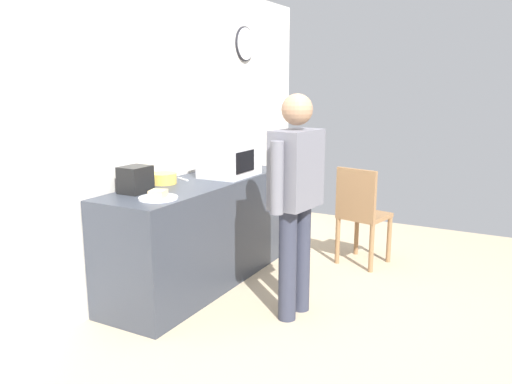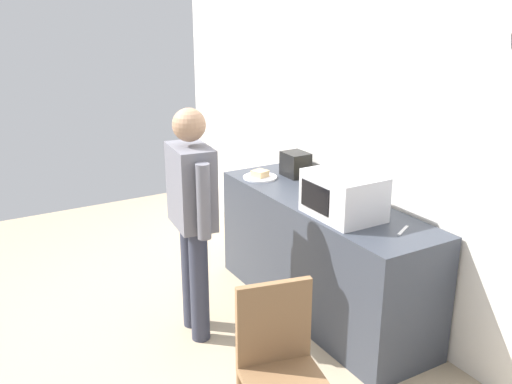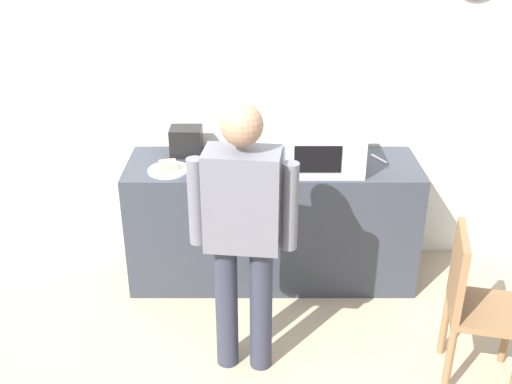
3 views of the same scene
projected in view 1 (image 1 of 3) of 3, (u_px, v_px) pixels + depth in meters
ground_plane at (323, 325)px, 3.65m from camera, size 6.00×6.00×0.00m
back_wall at (143, 133)px, 4.13m from camera, size 5.40×0.13×2.60m
kitchen_counter at (201, 233)px, 4.34m from camera, size 2.00×0.62×0.90m
microwave at (230, 159)px, 4.46m from camera, size 0.50×0.39×0.30m
sandwich_plate at (158, 196)px, 3.59m from camera, size 0.28×0.28×0.07m
salad_bowl at (164, 178)px, 4.14m from camera, size 0.21×0.21×0.09m
toaster at (135, 179)px, 3.78m from camera, size 0.22×0.18×0.20m
fork_utensil at (183, 179)px, 4.32m from camera, size 0.09×0.16×0.01m
spoon_utensil at (237, 168)px, 4.91m from camera, size 0.10×0.16×0.01m
person_standing at (296, 190)px, 3.63m from camera, size 0.59×0.28×1.63m
wooden_chair at (361, 212)px, 4.76m from camera, size 0.48×0.48×0.94m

